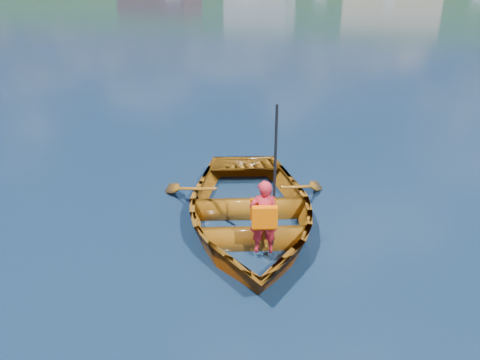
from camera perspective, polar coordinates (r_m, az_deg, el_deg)
ground at (r=6.43m, az=6.08°, el=-10.71°), size 600.00×600.00×0.00m
rowboat at (r=7.26m, az=1.03°, el=-3.67°), size 4.24×4.90×0.85m
child_paddler at (r=6.30m, az=2.93°, el=-4.41°), size 0.46×0.44×2.05m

